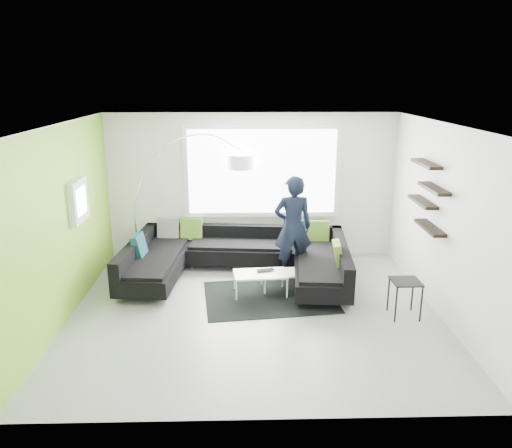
% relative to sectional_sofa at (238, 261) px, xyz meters
% --- Properties ---
extents(ground, '(5.50, 5.50, 0.00)m').
position_rel_sectional_sofa_xyz_m(ground, '(0.27, -1.23, -0.36)').
color(ground, gray).
rests_on(ground, ground).
extents(room_shell, '(5.54, 5.04, 2.82)m').
position_rel_sectional_sofa_xyz_m(room_shell, '(0.30, -1.03, 1.45)').
color(room_shell, silver).
rests_on(room_shell, ground).
extents(sectional_sofa, '(3.96, 2.66, 0.81)m').
position_rel_sectional_sofa_xyz_m(sectional_sofa, '(0.00, 0.00, 0.00)').
color(sectional_sofa, black).
rests_on(sectional_sofa, ground).
extents(rug, '(2.23, 1.73, 0.01)m').
position_rel_sectional_sofa_xyz_m(rug, '(0.52, -0.73, -0.35)').
color(rug, black).
rests_on(rug, ground).
extents(coffee_table, '(1.16, 0.73, 0.36)m').
position_rel_sectional_sofa_xyz_m(coffee_table, '(0.57, -0.50, -0.18)').
color(coffee_table, white).
rests_on(coffee_table, ground).
extents(arc_lamp, '(2.39, 1.15, 2.44)m').
position_rel_sectional_sofa_xyz_m(arc_lamp, '(-1.88, 0.70, 0.86)').
color(arc_lamp, silver).
rests_on(arc_lamp, ground).
extents(side_table, '(0.42, 0.42, 0.56)m').
position_rel_sectional_sofa_xyz_m(side_table, '(2.48, -1.44, -0.07)').
color(side_table, black).
rests_on(side_table, ground).
extents(person, '(0.73, 0.53, 1.83)m').
position_rel_sectional_sofa_xyz_m(person, '(0.97, 0.17, 0.56)').
color(person, black).
rests_on(person, ground).
extents(laptop, '(0.39, 0.34, 0.02)m').
position_rel_sectional_sofa_xyz_m(laptop, '(0.47, -0.54, 0.02)').
color(laptop, black).
rests_on(laptop, coffee_table).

